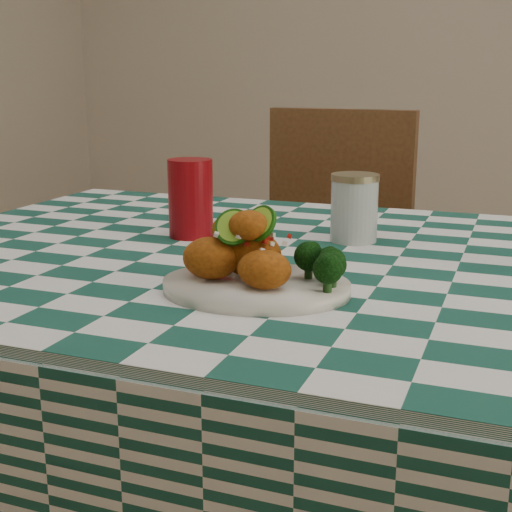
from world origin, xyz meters
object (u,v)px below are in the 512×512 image
at_px(mason_jar, 354,208).
at_px(fried_chicken_pile, 251,246).
at_px(wooden_chair_left, 316,286).
at_px(ketchup_bottle, 361,205).
at_px(dining_table, 327,466).
at_px(red_tumbler, 191,198).
at_px(plate, 256,287).

bearing_deg(mason_jar, fried_chicken_pile, -99.30).
bearing_deg(wooden_chair_left, ketchup_bottle, -62.69).
xyz_separation_m(dining_table, ketchup_bottle, (0.00, 0.20, 0.45)).
height_order(fried_chicken_pile, red_tumbler, red_tumbler).
height_order(plate, ketchup_bottle, ketchup_bottle).
height_order(plate, red_tumbler, red_tumbler).
bearing_deg(plate, dining_table, 76.20).
distance_m(plate, fried_chicken_pile, 0.06).
distance_m(mason_jar, wooden_chair_left, 0.75).
distance_m(fried_chicken_pile, mason_jar, 0.38).
xyz_separation_m(fried_chicken_pile, ketchup_bottle, (0.06, 0.42, -0.01)).
distance_m(dining_table, mason_jar, 0.48).
bearing_deg(wooden_chair_left, mason_jar, -64.50).
distance_m(fried_chicken_pile, wooden_chair_left, 1.07).
bearing_deg(mason_jar, red_tumbler, -166.20).
relative_size(ketchup_bottle, mason_jar, 0.97).
relative_size(dining_table, mason_jar, 13.03).
bearing_deg(fried_chicken_pile, mason_jar, 80.70).
bearing_deg(fried_chicken_pile, ketchup_bottle, 81.32).
relative_size(plate, wooden_chair_left, 0.28).
xyz_separation_m(ketchup_bottle, wooden_chair_left, (-0.25, 0.57, -0.35)).
height_order(ketchup_bottle, wooden_chair_left, wooden_chair_left).
distance_m(red_tumbler, mason_jar, 0.31).
bearing_deg(red_tumbler, dining_table, -14.44).
xyz_separation_m(dining_table, fried_chicken_pile, (-0.06, -0.22, 0.46)).
bearing_deg(plate, wooden_chair_left, 101.00).
xyz_separation_m(plate, ketchup_bottle, (0.06, 0.42, 0.05)).
bearing_deg(red_tumbler, mason_jar, 13.80).
bearing_deg(mason_jar, ketchup_bottle, 86.51).
height_order(ketchup_bottle, mason_jar, mason_jar).
height_order(dining_table, ketchup_bottle, ketchup_bottle).
bearing_deg(ketchup_bottle, mason_jar, -93.49).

